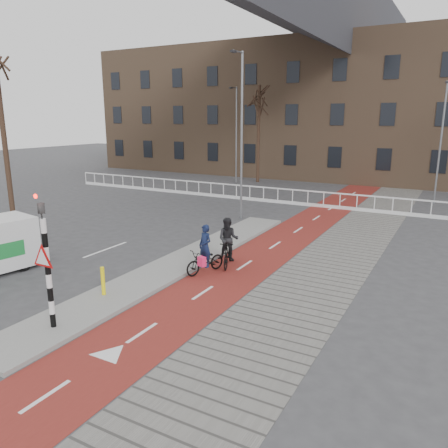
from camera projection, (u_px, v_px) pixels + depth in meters
The scene contains 15 objects.
ground at pixel (124, 307), 12.80m from camera, with size 120.00×120.00×0.00m, color #38383A.
bike_lane at pixel (291, 235), 20.61m from camera, with size 2.50×60.00×0.01m, color maroon.
sidewalk at pixel (351, 243), 19.31m from camera, with size 3.00×60.00×0.01m, color slate.
curb_island at pixel (181, 262), 16.52m from camera, with size 1.80×16.00×0.12m, color gray.
traffic_signal at pixel (46, 258), 10.88m from camera, with size 0.80×0.80×3.68m.
bollard at pixel (103, 281), 13.28m from camera, with size 0.12×0.12×0.88m, color yellow.
cyclist_near at pixel (205, 257), 15.42m from camera, with size 1.08×1.76×1.76m.
cyclist_far at pixel (228, 246), 16.10m from camera, with size 0.99×1.76×1.84m.
railing at pixel (236, 194), 29.54m from camera, with size 28.00×0.10×0.99m.
townhouse_row at pixel (332, 90), 39.58m from camera, with size 46.00×10.00×15.90m.
tree_left at pixel (4, 134), 21.08m from camera, with size 0.25×0.25×9.21m, color black.
tree_mid at pixel (258, 135), 36.45m from camera, with size 0.26×0.26×7.94m, color black.
streetlight_near at pixel (242, 139), 22.79m from camera, with size 0.12×0.12×8.63m, color slate.
streetlight_left at pixel (236, 136), 36.20m from camera, with size 0.12×0.12×7.79m, color slate.
streetlight_right at pixel (440, 144), 27.07m from camera, with size 0.12×0.12×7.52m, color slate.
Camera 1 is at (8.28, -8.97, 5.42)m, focal length 35.00 mm.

